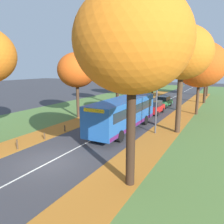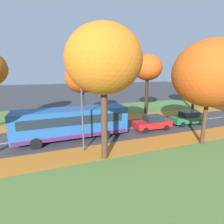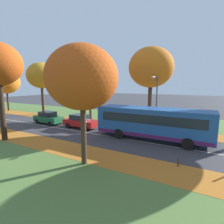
# 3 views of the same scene
# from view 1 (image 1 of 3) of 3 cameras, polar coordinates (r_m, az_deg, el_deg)

# --- Properties ---
(ground_plane) EXTENTS (160.00, 160.00, 0.00)m
(ground_plane) POSITION_cam_1_polar(r_m,az_deg,el_deg) (14.61, -16.06, -12.49)
(ground_plane) COLOR #38383D
(grass_verge_left) EXTENTS (12.00, 90.00, 0.01)m
(grass_verge_left) POSITION_cam_1_polar(r_m,az_deg,el_deg) (35.35, -4.23, 2.05)
(grass_verge_left) COLOR #517538
(grass_verge_left) RESTS_ON ground
(leaf_litter_left) EXTENTS (2.80, 60.00, 0.00)m
(leaf_litter_left) POSITION_cam_1_polar(r_m,az_deg,el_deg) (27.96, -2.84, -0.47)
(leaf_litter_left) COLOR #B26B23
(leaf_litter_left) RESTS_ON grass_verge_left
(grass_verge_right) EXTENTS (12.00, 90.00, 0.01)m
(grass_verge_right) POSITION_cam_1_polar(r_m,az_deg,el_deg) (29.99, 27.00, -0.93)
(grass_verge_right) COLOR #517538
(grass_verge_right) RESTS_ON ground
(leaf_litter_right) EXTENTS (2.80, 60.00, 0.00)m
(leaf_litter_right) POSITION_cam_1_polar(r_m,az_deg,el_deg) (24.63, 15.86, -2.57)
(leaf_litter_right) COLOR #B26B23
(leaf_litter_right) RESTS_ON grass_verge_right
(road_centre_line) EXTENTS (0.12, 80.00, 0.01)m
(road_centre_line) POSITION_cam_1_polar(r_m,az_deg,el_deg) (31.46, 10.08, 0.71)
(road_centre_line) COLOR silver
(road_centre_line) RESTS_ON ground
(tree_left_near) EXTENTS (4.44, 4.44, 7.55)m
(tree_left_near) POSITION_cam_1_polar(r_m,az_deg,el_deg) (25.81, -9.17, 10.73)
(tree_left_near) COLOR #422D1E
(tree_left_near) RESTS_ON ground
(tree_left_mid) EXTENTS (4.19, 4.19, 8.82)m
(tree_left_mid) POSITION_cam_1_polar(r_m,az_deg,el_deg) (33.84, 1.46, 13.29)
(tree_left_mid) COLOR black
(tree_left_mid) RESTS_ON ground
(tree_left_far) EXTENTS (5.53, 5.53, 9.62)m
(tree_left_far) POSITION_cam_1_polar(r_m,az_deg,el_deg) (42.20, 7.37, 13.21)
(tree_left_far) COLOR #382619
(tree_left_far) RESTS_ON ground
(tree_left_distant) EXTENTS (4.13, 4.13, 8.27)m
(tree_left_distant) POSITION_cam_1_polar(r_m,az_deg,el_deg) (51.38, 10.73, 11.96)
(tree_left_distant) COLOR black
(tree_left_distant) RESTS_ON ground
(tree_right_nearest) EXTENTS (5.38, 5.38, 9.44)m
(tree_right_nearest) POSITION_cam_1_polar(r_m,az_deg,el_deg) (10.31, 5.35, 17.87)
(tree_right_nearest) COLOR black
(tree_right_nearest) RESTS_ON ground
(tree_right_near) EXTENTS (5.16, 5.16, 9.43)m
(tree_right_near) POSITION_cam_1_polar(r_m,az_deg,el_deg) (20.24, 17.84, 14.51)
(tree_right_near) COLOR #422D1E
(tree_right_near) RESTS_ON ground
(tree_right_mid) EXTENTS (6.16, 6.16, 8.96)m
(tree_right_mid) POSITION_cam_1_polar(r_m,az_deg,el_deg) (29.12, 22.04, 11.42)
(tree_right_mid) COLOR #422D1E
(tree_right_mid) RESTS_ON ground
(tree_right_far) EXTENTS (4.83, 4.83, 8.86)m
(tree_right_far) POSITION_cam_1_polar(r_m,az_deg,el_deg) (39.17, 23.64, 11.82)
(tree_right_far) COLOR #382619
(tree_right_far) RESTS_ON ground
(tree_right_distant) EXTENTS (5.05, 5.05, 7.94)m
(tree_right_distant) POSITION_cam_1_polar(r_m,az_deg,el_deg) (48.84, 24.01, 10.39)
(tree_right_distant) COLOR #382619
(tree_right_distant) RESTS_ON ground
(bollard_second) EXTENTS (0.12, 0.12, 0.74)m
(bollard_second) POSITION_cam_1_polar(r_m,az_deg,el_deg) (17.36, -23.53, -7.82)
(bollard_second) COLOR #4C3823
(bollard_second) RESTS_ON ground
(bollard_third) EXTENTS (0.12, 0.12, 0.58)m
(bollard_third) POSITION_cam_1_polar(r_m,az_deg,el_deg) (18.91, -17.22, -6.05)
(bollard_third) COLOR #4C3823
(bollard_third) RESTS_ON ground
(bollard_fourth) EXTENTS (0.12, 0.12, 0.58)m
(bollard_fourth) POSITION_cam_1_polar(r_m,az_deg,el_deg) (20.72, -12.24, -4.24)
(bollard_fourth) COLOR #4C3823
(bollard_fourth) RESTS_ON ground
(streetlamp_right) EXTENTS (1.89, 0.28, 6.00)m
(streetlamp_right) POSITION_cam_1_polar(r_m,az_deg,el_deg) (19.60, 10.70, 5.21)
(streetlamp_right) COLOR #47474C
(streetlamp_right) RESTS_ON ground
(bus) EXTENTS (2.76, 10.43, 2.98)m
(bus) POSITION_cam_1_polar(r_m,az_deg,el_deg) (20.44, 3.00, -0.13)
(bus) COLOR #1E5199
(bus) RESTS_ON ground
(car_red_lead) EXTENTS (1.79, 4.20, 1.62)m
(car_red_lead) POSITION_cam_1_polar(r_m,az_deg,el_deg) (28.53, 10.99, 1.21)
(car_red_lead) COLOR #B21919
(car_red_lead) RESTS_ON ground
(car_green_following) EXTENTS (1.94, 4.28, 1.62)m
(car_green_following) POSITION_cam_1_polar(r_m,az_deg,el_deg) (33.52, 13.23, 2.64)
(car_green_following) COLOR #1E6038
(car_green_following) RESTS_ON ground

